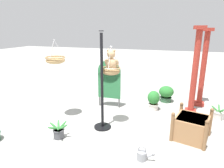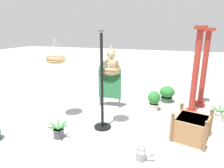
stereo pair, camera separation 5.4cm
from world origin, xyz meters
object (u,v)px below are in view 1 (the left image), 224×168
Objects in this scene: display_pole_central at (102,100)px; hanging_basket_left_high at (55,60)px; watering_can at (142,155)px; hanging_basket_with_teddy at (111,71)px; greenhouse_pillar_left at (203,70)px; potted_plant_small_succulent at (59,132)px; teddy_bear at (111,61)px; wooden_planter_box at (191,127)px; potted_plant_fern_front at (154,100)px; potted_plant_tall_leafy at (166,93)px; display_sign_board at (109,80)px; potted_plant_flowering_red at (219,114)px; greenhouse_pillar_right at (195,74)px.

display_pole_central reaches higher than hanging_basket_left_high.
hanging_basket_with_teddy is at bearing 131.06° from watering_can.
greenhouse_pillar_left reaches higher than potted_plant_small_succulent.
teddy_bear is 0.55× the size of wooden_planter_box.
teddy_bear is 0.86× the size of potted_plant_fern_front.
potted_plant_tall_leafy is at bearing 60.26° from teddy_bear.
display_sign_board is at bearing 78.00° from potted_plant_small_succulent.
display_pole_central is at bearing -6.23° from hanging_basket_left_high.
display_pole_central reaches higher than wooden_planter_box.
potted_plant_fern_front is 1.78× the size of watering_can.
potted_plant_flowering_red is at bearing 27.61° from display_pole_central.
display_sign_board is at bearing -172.75° from potted_plant_fern_front.
hanging_basket_with_teddy is 0.28× the size of greenhouse_pillar_right.
greenhouse_pillar_right is 2.56m from display_sign_board.
teddy_bear is 0.84× the size of hanging_basket_left_high.
potted_plant_tall_leafy is at bearing 179.96° from greenhouse_pillar_left.
potted_plant_small_succulent is at bearing -134.96° from greenhouse_pillar_left.
wooden_planter_box is (-0.06, -1.51, -0.95)m from greenhouse_pillar_right.
greenhouse_pillar_right is at bearing -110.53° from greenhouse_pillar_left.
watering_can is at bearing -38.71° from display_pole_central.
potted_plant_fern_front reaches higher than potted_plant_tall_leafy.
hanging_basket_with_teddy is 2.33m from wooden_planter_box.
wooden_planter_box is (-0.36, -2.32, -0.93)m from greenhouse_pillar_left.
potted_plant_tall_leafy is at bearing 56.16° from potted_plant_small_succulent.
teddy_bear is (0.00, 0.02, 0.23)m from hanging_basket_with_teddy.
wooden_planter_box is 1.85× the size of potted_plant_flowering_red.
potted_plant_flowering_red is 0.34× the size of display_sign_board.
hanging_basket_left_high is at bearing -175.43° from teddy_bear.
display_pole_central is 3.93× the size of potted_plant_fern_front.
potted_plant_tall_leafy is at bearing 39.91° from hanging_basket_left_high.
greenhouse_pillar_right is (3.60, 1.55, -0.45)m from hanging_basket_left_high.
potted_plant_fern_front is 2.60m from watering_can.
hanging_basket_with_teddy is 0.74× the size of wooden_planter_box.
potted_plant_flowering_red is 1.50× the size of watering_can.
greenhouse_pillar_right is 5.23× the size of potted_plant_small_succulent.
potted_plant_flowering_red is (0.75, -0.16, -1.09)m from greenhouse_pillar_right.
potted_plant_fern_front is (-1.05, 1.42, 0.05)m from wooden_planter_box.
display_sign_board is at bearing 49.99° from hanging_basket_left_high.
potted_plant_flowering_red is (0.45, -0.96, -1.07)m from greenhouse_pillar_left.
potted_plant_tall_leafy reaches higher than potted_plant_small_succulent.
display_sign_board is (-0.47, 1.18, -0.57)m from hanging_basket_with_teddy.
greenhouse_pillar_right is 1.46m from potted_plant_tall_leafy.
potted_plant_tall_leafy is 0.36× the size of display_sign_board.
potted_plant_tall_leafy is at bearing 134.41° from greenhouse_pillar_right.
greenhouse_pillar_left reaches higher than watering_can.
watering_can is at bearing -23.39° from hanging_basket_left_high.
potted_plant_flowering_red is at bearing 2.11° from display_sign_board.
teddy_bear is (0.15, 0.27, 0.94)m from display_pole_central.
display_pole_central is 0.99m from teddy_bear.
teddy_bear is 2.13m from potted_plant_fern_front.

